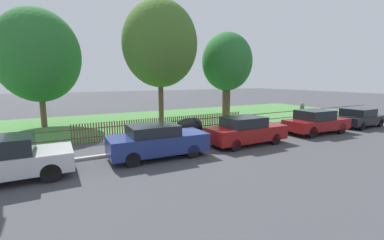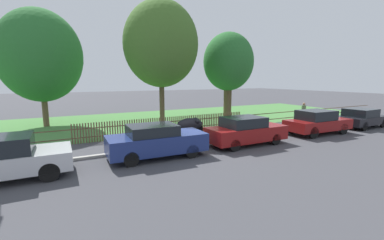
{
  "view_description": "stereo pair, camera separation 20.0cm",
  "coord_description": "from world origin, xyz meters",
  "px_view_note": "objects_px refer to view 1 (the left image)",
  "views": [
    {
      "loc": [
        -6.01,
        -10.94,
        3.29
      ],
      "look_at": [
        0.54,
        1.05,
        1.1
      ],
      "focal_mm": 24.0,
      "sensor_mm": 36.0,
      "label": 1
    },
    {
      "loc": [
        -5.83,
        -11.03,
        3.29
      ],
      "look_at": [
        0.54,
        1.05,
        1.1
      ],
      "focal_mm": 24.0,
      "sensor_mm": 36.0,
      "label": 2
    }
  ],
  "objects_px": {
    "parked_car_navy_estate": "(157,141)",
    "covered_motorcycle": "(190,124)",
    "parked_car_grey_coupe": "(359,117)",
    "pedestrian_near_fence": "(302,111)",
    "tree_behind_motorcycle": "(160,44)",
    "parked_car_red_compact": "(246,131)",
    "tree_mid_park": "(227,62)",
    "parked_car_white_van": "(316,122)",
    "parked_car_black_saloon": "(8,159)",
    "tree_nearest_kerb": "(38,56)"
  },
  "relations": [
    {
      "from": "covered_motorcycle",
      "to": "parked_car_black_saloon",
      "type": "bearing_deg",
      "value": -154.02
    },
    {
      "from": "parked_car_red_compact",
      "to": "parked_car_black_saloon",
      "type": "bearing_deg",
      "value": -179.98
    },
    {
      "from": "parked_car_grey_coupe",
      "to": "tree_behind_motorcycle",
      "type": "distance_m",
      "value": 14.58
    },
    {
      "from": "parked_car_navy_estate",
      "to": "tree_behind_motorcycle",
      "type": "xyz_separation_m",
      "value": [
        2.89,
        6.74,
        4.88
      ]
    },
    {
      "from": "parked_car_navy_estate",
      "to": "tree_mid_park",
      "type": "xyz_separation_m",
      "value": [
        8.5,
        6.78,
        3.85
      ]
    },
    {
      "from": "parked_car_white_van",
      "to": "parked_car_grey_coupe",
      "type": "xyz_separation_m",
      "value": [
        4.65,
        0.06,
        -0.08
      ]
    },
    {
      "from": "parked_car_grey_coupe",
      "to": "tree_mid_park",
      "type": "height_order",
      "value": "tree_mid_park"
    },
    {
      "from": "parked_car_grey_coupe",
      "to": "tree_behind_motorcycle",
      "type": "bearing_deg",
      "value": 148.99
    },
    {
      "from": "parked_car_white_van",
      "to": "tree_behind_motorcycle",
      "type": "xyz_separation_m",
      "value": [
        -7.29,
        6.82,
        4.87
      ]
    },
    {
      "from": "tree_nearest_kerb",
      "to": "tree_behind_motorcycle",
      "type": "bearing_deg",
      "value": -27.38
    },
    {
      "from": "parked_car_red_compact",
      "to": "tree_nearest_kerb",
      "type": "distance_m",
      "value": 14.52
    },
    {
      "from": "covered_motorcycle",
      "to": "parked_car_white_van",
      "type": "bearing_deg",
      "value": -23.17
    },
    {
      "from": "covered_motorcycle",
      "to": "parked_car_grey_coupe",
      "type": "bearing_deg",
      "value": -12.66
    },
    {
      "from": "parked_car_grey_coupe",
      "to": "tree_behind_motorcycle",
      "type": "height_order",
      "value": "tree_behind_motorcycle"
    },
    {
      "from": "parked_car_red_compact",
      "to": "covered_motorcycle",
      "type": "height_order",
      "value": "parked_car_red_compact"
    },
    {
      "from": "tree_behind_motorcycle",
      "to": "pedestrian_near_fence",
      "type": "xyz_separation_m",
      "value": [
        9.84,
        -3.78,
        -4.72
      ]
    },
    {
      "from": "parked_car_red_compact",
      "to": "pedestrian_near_fence",
      "type": "distance_m",
      "value": 8.57
    },
    {
      "from": "tree_behind_motorcycle",
      "to": "covered_motorcycle",
      "type": "bearing_deg",
      "value": -81.45
    },
    {
      "from": "parked_car_grey_coupe",
      "to": "tree_nearest_kerb",
      "type": "height_order",
      "value": "tree_nearest_kerb"
    },
    {
      "from": "parked_car_navy_estate",
      "to": "covered_motorcycle",
      "type": "bearing_deg",
      "value": 47.29
    },
    {
      "from": "covered_motorcycle",
      "to": "tree_mid_park",
      "type": "distance_m",
      "value": 7.29
    },
    {
      "from": "parked_car_navy_estate",
      "to": "tree_nearest_kerb",
      "type": "relative_size",
      "value": 0.53
    },
    {
      "from": "tree_behind_motorcycle",
      "to": "tree_mid_park",
      "type": "xyz_separation_m",
      "value": [
        5.6,
        0.05,
        -1.03
      ]
    },
    {
      "from": "tree_behind_motorcycle",
      "to": "parked_car_navy_estate",
      "type": "bearing_deg",
      "value": -113.24
    },
    {
      "from": "parked_car_black_saloon",
      "to": "covered_motorcycle",
      "type": "xyz_separation_m",
      "value": [
        8.55,
        3.44,
        -0.13
      ]
    },
    {
      "from": "parked_car_grey_coupe",
      "to": "pedestrian_near_fence",
      "type": "height_order",
      "value": "pedestrian_near_fence"
    },
    {
      "from": "parked_car_navy_estate",
      "to": "pedestrian_near_fence",
      "type": "height_order",
      "value": "pedestrian_near_fence"
    },
    {
      "from": "parked_car_red_compact",
      "to": "tree_mid_park",
      "type": "height_order",
      "value": "tree_mid_park"
    },
    {
      "from": "parked_car_grey_coupe",
      "to": "tree_mid_park",
      "type": "xyz_separation_m",
      "value": [
        -6.33,
        6.81,
        3.91
      ]
    },
    {
      "from": "parked_car_navy_estate",
      "to": "parked_car_white_van",
      "type": "relative_size",
      "value": 0.99
    },
    {
      "from": "parked_car_navy_estate",
      "to": "covered_motorcycle",
      "type": "relative_size",
      "value": 2.34
    },
    {
      "from": "parked_car_white_van",
      "to": "tree_mid_park",
      "type": "bearing_deg",
      "value": 105.78
    },
    {
      "from": "tree_nearest_kerb",
      "to": "tree_mid_park",
      "type": "xyz_separation_m",
      "value": [
        12.85,
        -3.71,
        -0.25
      ]
    },
    {
      "from": "parked_car_black_saloon",
      "to": "parked_car_red_compact",
      "type": "relative_size",
      "value": 0.91
    },
    {
      "from": "tree_mid_park",
      "to": "pedestrian_near_fence",
      "type": "xyz_separation_m",
      "value": [
        4.23,
        -3.82,
        -3.69
      ]
    },
    {
      "from": "parked_car_white_van",
      "to": "covered_motorcycle",
      "type": "relative_size",
      "value": 2.36
    },
    {
      "from": "parked_car_navy_estate",
      "to": "parked_car_white_van",
      "type": "height_order",
      "value": "parked_car_white_van"
    },
    {
      "from": "parked_car_navy_estate",
      "to": "parked_car_white_van",
      "type": "distance_m",
      "value": 10.18
    },
    {
      "from": "parked_car_white_van",
      "to": "tree_mid_park",
      "type": "height_order",
      "value": "tree_mid_park"
    },
    {
      "from": "parked_car_black_saloon",
      "to": "tree_behind_motorcycle",
      "type": "bearing_deg",
      "value": 40.6
    },
    {
      "from": "parked_car_black_saloon",
      "to": "parked_car_white_van",
      "type": "bearing_deg",
      "value": 0.35
    },
    {
      "from": "parked_car_white_van",
      "to": "pedestrian_near_fence",
      "type": "height_order",
      "value": "pedestrian_near_fence"
    },
    {
      "from": "tree_behind_motorcycle",
      "to": "pedestrian_near_fence",
      "type": "relative_size",
      "value": 5.48
    },
    {
      "from": "parked_car_grey_coupe",
      "to": "pedestrian_near_fence",
      "type": "relative_size",
      "value": 2.46
    },
    {
      "from": "covered_motorcycle",
      "to": "tree_mid_park",
      "type": "xyz_separation_m",
      "value": [
        5.1,
        3.37,
        3.97
      ]
    },
    {
      "from": "parked_car_black_saloon",
      "to": "parked_car_navy_estate",
      "type": "distance_m",
      "value": 5.16
    },
    {
      "from": "parked_car_navy_estate",
      "to": "pedestrian_near_fence",
      "type": "xyz_separation_m",
      "value": [
        12.73,
        2.96,
        0.16
      ]
    },
    {
      "from": "parked_car_black_saloon",
      "to": "tree_mid_park",
      "type": "relative_size",
      "value": 0.54
    },
    {
      "from": "parked_car_red_compact",
      "to": "parked_car_grey_coupe",
      "type": "bearing_deg",
      "value": 0.55
    },
    {
      "from": "parked_car_white_van",
      "to": "tree_nearest_kerb",
      "type": "xyz_separation_m",
      "value": [
        -14.53,
        10.57,
        4.09
      ]
    }
  ]
}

